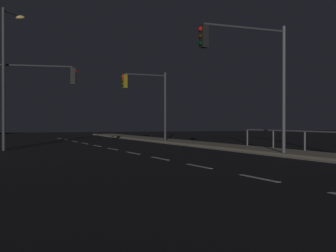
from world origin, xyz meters
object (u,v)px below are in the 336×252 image
object	(u,v)px
traffic_light_mid_right	(249,61)
traffic_light_far_center	(34,87)
street_lamp_far_end	(6,66)
traffic_light_near_right	(146,92)

from	to	relation	value
traffic_light_mid_right	traffic_light_far_center	bearing A→B (deg)	130.77
traffic_light_mid_right	street_lamp_far_end	world-z (taller)	street_lamp_far_end
traffic_light_near_right	traffic_light_mid_right	size ratio (longest dim) A/B	0.88
traffic_light_mid_right	traffic_light_near_right	bearing A→B (deg)	88.79
street_lamp_far_end	traffic_light_far_center	bearing A→B (deg)	10.89
street_lamp_far_end	traffic_light_mid_right	bearing A→B (deg)	-43.65
traffic_light_far_center	traffic_light_mid_right	world-z (taller)	traffic_light_mid_right
traffic_light_near_right	traffic_light_mid_right	world-z (taller)	traffic_light_mid_right
traffic_light_near_right	traffic_light_far_center	distance (m)	10.42
traffic_light_mid_right	street_lamp_far_end	distance (m)	13.41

